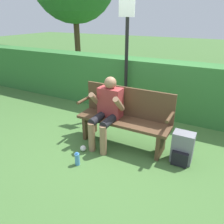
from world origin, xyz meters
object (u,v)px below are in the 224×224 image
object	(u,v)px
park_bench	(125,117)
person_seated	(107,109)
signpost	(126,53)
water_bottle	(77,159)
backpack	(182,148)

from	to	relation	value
park_bench	person_seated	xyz separation A→B (m)	(-0.26, -0.14, 0.15)
signpost	person_seated	bearing A→B (deg)	-79.19
person_seated	signpost	xyz separation A→B (m)	(-0.24, 1.24, 0.69)
person_seated	signpost	size ratio (longest dim) A/B	0.49
park_bench	water_bottle	size ratio (longest dim) A/B	7.42
person_seated	backpack	world-z (taller)	person_seated
water_bottle	signpost	xyz separation A→B (m)	(-0.14, 1.99, 1.23)
backpack	signpost	bearing A→B (deg)	141.07
water_bottle	person_seated	bearing A→B (deg)	82.89
park_bench	water_bottle	distance (m)	1.03
person_seated	water_bottle	size ratio (longest dim) A/B	5.46
backpack	water_bottle	xyz separation A→B (m)	(-1.33, -0.80, -0.13)
park_bench	backpack	xyz separation A→B (m)	(0.99, -0.09, -0.26)
park_bench	person_seated	size ratio (longest dim) A/B	1.36
water_bottle	park_bench	bearing A→B (deg)	68.56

